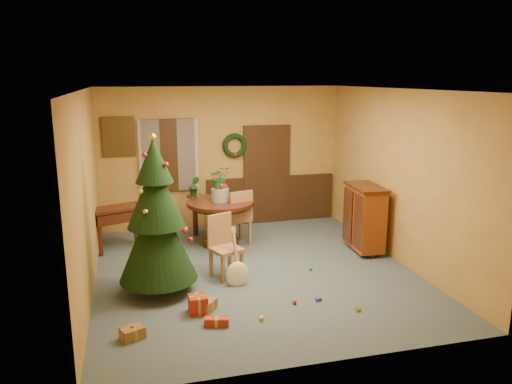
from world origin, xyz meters
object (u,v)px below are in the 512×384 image
object	(u,v)px
dining_table	(220,214)
christmas_tree	(156,219)
chair_near	(223,244)
sideboard	(365,216)
writing_desk	(118,218)

from	to	relation	value
dining_table	christmas_tree	xyz separation A→B (m)	(-1.26, -1.81, 0.51)
dining_table	christmas_tree	bearing A→B (deg)	-124.70
chair_near	sideboard	distance (m)	2.72
dining_table	sideboard	distance (m)	2.63
sideboard	chair_near	bearing A→B (deg)	-169.36
dining_table	writing_desk	xyz separation A→B (m)	(-1.84, 0.23, 0.01)
dining_table	sideboard	bearing A→B (deg)	-21.37
dining_table	chair_near	size ratio (longest dim) A/B	1.25
chair_near	christmas_tree	bearing A→B (deg)	-160.97
writing_desk	dining_table	bearing A→B (deg)	-7.24
chair_near	christmas_tree	world-z (taller)	christmas_tree
dining_table	christmas_tree	size ratio (longest dim) A/B	0.53
chair_near	sideboard	bearing A→B (deg)	10.64
dining_table	christmas_tree	distance (m)	2.26
dining_table	writing_desk	world-z (taller)	dining_table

